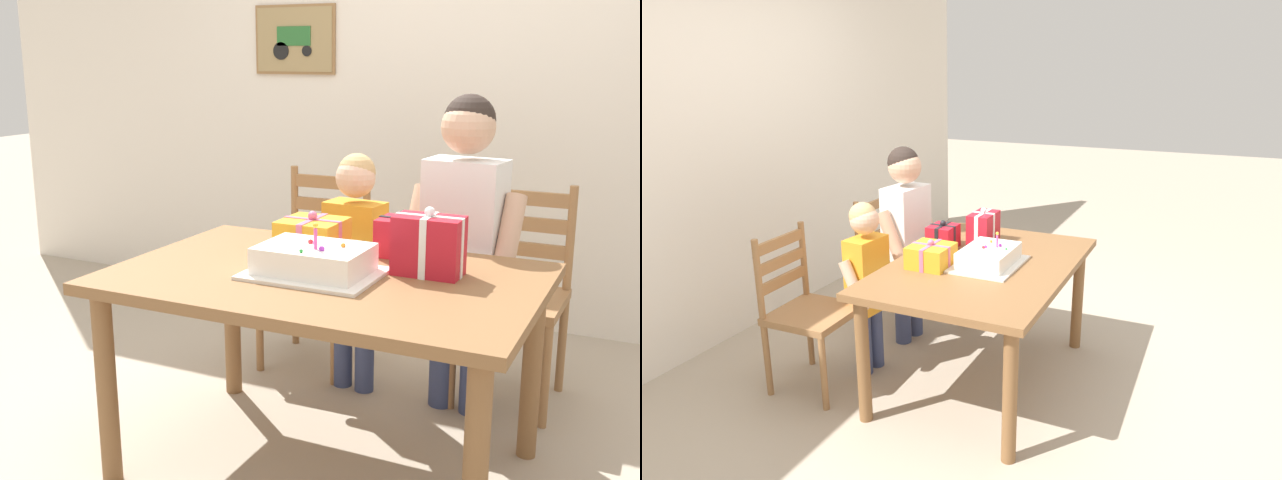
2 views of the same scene
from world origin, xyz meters
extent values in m
plane|color=tan|center=(0.00, 0.00, 0.00)|extent=(20.00, 20.00, 0.00)
cube|color=silver|center=(0.00, 1.82, 1.30)|extent=(6.40, 0.08, 2.60)
cube|color=brown|center=(0.00, 0.00, 0.71)|extent=(1.43, 0.96, 0.04)
cylinder|color=brown|center=(-0.64, -0.40, 0.35)|extent=(0.07, 0.07, 0.69)
cylinder|color=brown|center=(0.64, -0.40, 0.35)|extent=(0.07, 0.07, 0.69)
cylinder|color=brown|center=(-0.64, 0.40, 0.35)|extent=(0.07, 0.07, 0.69)
cylinder|color=brown|center=(0.64, 0.40, 0.35)|extent=(0.07, 0.07, 0.69)
cube|color=white|center=(-0.02, -0.04, 0.74)|extent=(0.44, 0.34, 0.01)
cube|color=white|center=(-0.02, -0.04, 0.79)|extent=(0.36, 0.26, 0.09)
cylinder|color=#E04C9E|center=(0.00, -0.08, 0.87)|extent=(0.01, 0.01, 0.07)
sphere|color=yellow|center=(0.00, -0.08, 0.91)|extent=(0.02, 0.02, 0.02)
sphere|color=red|center=(-0.05, -0.02, 0.84)|extent=(0.02, 0.02, 0.02)
sphere|color=purple|center=(-0.03, -0.02, 0.84)|extent=(0.02, 0.02, 0.02)
sphere|color=purple|center=(0.03, -0.09, 0.84)|extent=(0.02, 0.02, 0.02)
sphere|color=green|center=(-0.02, -0.14, 0.84)|extent=(0.01, 0.01, 0.01)
sphere|color=orange|center=(0.07, -0.01, 0.84)|extent=(0.02, 0.02, 0.02)
cube|color=red|center=(0.32, 0.13, 0.83)|extent=(0.23, 0.14, 0.20)
cube|color=white|center=(0.32, 0.13, 0.83)|extent=(0.23, 0.02, 0.21)
cube|color=white|center=(0.32, 0.13, 0.83)|extent=(0.02, 0.14, 0.21)
sphere|color=white|center=(0.32, 0.13, 0.95)|extent=(0.04, 0.04, 0.04)
cube|color=red|center=(0.16, 0.33, 0.80)|extent=(0.18, 0.15, 0.14)
cube|color=black|center=(0.16, 0.33, 0.80)|extent=(0.18, 0.02, 0.14)
cube|color=black|center=(0.16, 0.33, 0.80)|extent=(0.02, 0.16, 0.14)
sphere|color=black|center=(0.16, 0.33, 0.89)|extent=(0.04, 0.04, 0.04)
cube|color=gold|center=(-0.17, 0.24, 0.79)|extent=(0.23, 0.22, 0.12)
cube|color=#DB668E|center=(-0.17, 0.24, 0.79)|extent=(0.23, 0.02, 0.13)
cube|color=#DB668E|center=(-0.17, 0.24, 0.79)|extent=(0.02, 0.23, 0.13)
sphere|color=#DB668E|center=(-0.17, 0.24, 0.87)|extent=(0.04, 0.04, 0.04)
cube|color=#996B42|center=(-0.46, 0.84, 0.45)|extent=(0.43, 0.43, 0.04)
cylinder|color=#996B42|center=(-0.27, 0.66, 0.21)|extent=(0.04, 0.04, 0.43)
cylinder|color=#996B42|center=(-0.65, 0.65, 0.21)|extent=(0.04, 0.04, 0.43)
cylinder|color=#996B42|center=(-0.28, 1.04, 0.21)|extent=(0.04, 0.04, 0.43)
cylinder|color=#996B42|center=(-0.66, 1.03, 0.21)|extent=(0.04, 0.04, 0.43)
cylinder|color=#996B42|center=(-0.28, 1.04, 0.70)|extent=(0.04, 0.04, 0.45)
cylinder|color=#996B42|center=(-0.66, 1.03, 0.70)|extent=(0.04, 0.04, 0.45)
cube|color=#996B42|center=(-0.47, 1.03, 0.63)|extent=(0.36, 0.03, 0.06)
cube|color=#996B42|center=(-0.47, 1.03, 0.74)|extent=(0.36, 0.03, 0.06)
cube|color=#996B42|center=(-0.47, 1.03, 0.85)|extent=(0.36, 0.03, 0.06)
cube|color=#996B42|center=(0.46, 0.84, 0.45)|extent=(0.43, 0.43, 0.04)
cylinder|color=#996B42|center=(0.65, 0.65, 0.21)|extent=(0.04, 0.04, 0.43)
cylinder|color=#996B42|center=(0.27, 0.66, 0.21)|extent=(0.04, 0.04, 0.43)
cylinder|color=#996B42|center=(0.66, 1.03, 0.21)|extent=(0.04, 0.04, 0.43)
cylinder|color=#996B42|center=(0.28, 1.04, 0.21)|extent=(0.04, 0.04, 0.43)
cylinder|color=#996B42|center=(0.66, 1.03, 0.70)|extent=(0.04, 0.04, 0.45)
cylinder|color=#996B42|center=(0.28, 1.04, 0.70)|extent=(0.04, 0.04, 0.45)
cube|color=#996B42|center=(0.47, 1.03, 0.63)|extent=(0.36, 0.03, 0.06)
cube|color=#996B42|center=(0.47, 1.03, 0.74)|extent=(0.36, 0.03, 0.06)
cube|color=#996B42|center=(0.47, 1.03, 0.85)|extent=(0.36, 0.03, 0.06)
cylinder|color=#38426B|center=(0.36, 0.66, 0.25)|extent=(0.11, 0.11, 0.49)
cylinder|color=#38426B|center=(0.23, 0.67, 0.25)|extent=(0.11, 0.11, 0.49)
cube|color=white|center=(0.29, 0.66, 0.77)|extent=(0.32, 0.22, 0.56)
cylinder|color=tan|center=(0.48, 0.61, 0.75)|extent=(0.11, 0.24, 0.37)
cylinder|color=tan|center=(0.10, 0.65, 0.75)|extent=(0.11, 0.24, 0.37)
sphere|color=tan|center=(0.29, 0.66, 1.18)|extent=(0.21, 0.21, 0.21)
sphere|color=#2D231E|center=(0.29, 0.67, 1.21)|extent=(0.20, 0.20, 0.20)
cylinder|color=#38426B|center=(-0.12, 0.66, 0.20)|extent=(0.08, 0.08, 0.39)
cylinder|color=#38426B|center=(-0.23, 0.67, 0.20)|extent=(0.08, 0.08, 0.39)
cube|color=orange|center=(-0.18, 0.66, 0.62)|extent=(0.26, 0.18, 0.45)
cylinder|color=#E0B293|center=(-0.03, 0.62, 0.60)|extent=(0.09, 0.19, 0.30)
cylinder|color=#E0B293|center=(-0.33, 0.65, 0.60)|extent=(0.09, 0.19, 0.30)
sphere|color=#E0B293|center=(-0.18, 0.66, 0.95)|extent=(0.17, 0.17, 0.17)
sphere|color=tan|center=(-0.18, 0.67, 0.97)|extent=(0.16, 0.16, 0.16)
camera|label=1|loc=(1.06, -2.24, 1.46)|focal=42.70mm
camera|label=2|loc=(-2.85, -1.17, 1.81)|focal=32.67mm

